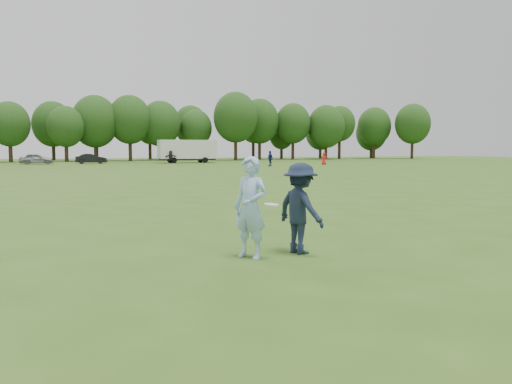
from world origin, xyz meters
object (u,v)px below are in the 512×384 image
defender (300,208)px  field_cone (280,164)px  player_far_d (171,157)px  car_f (91,159)px  cargo_trailer (187,150)px  car_e (37,159)px  player_far_c (324,159)px  thrower (251,207)px  player_far_b (270,158)px

defender → field_cone: size_ratio=5.71×
defender → player_far_d: size_ratio=0.98×
defender → car_f: (-0.16, 60.72, -0.20)m
field_cone → cargo_trailer: (-7.39, 15.01, 1.63)m
car_e → field_cone: bearing=-118.4°
defender → field_cone: (20.06, 45.24, -0.71)m
car_f → field_cone: car_f is taller
player_far_c → field_cone: player_far_c is taller
thrower → cargo_trailer: 61.81m
car_e → cargo_trailer: bearing=-90.2°
car_e → thrower: bearing=-172.6°
thrower → player_far_b: 47.43m
car_e → car_f: size_ratio=1.02×
player_far_c → cargo_trailer: size_ratio=0.17×
player_far_b → player_far_d: size_ratio=1.01×
field_cone → car_e: bearing=149.5°
thrower → player_far_c: 52.96m
player_far_d → field_cone: player_far_d is taller
player_far_c → car_f: (-26.28, 15.27, -0.10)m
player_far_b → player_far_d: player_far_b is taller
car_e → defender: bearing=-171.6°
player_far_c → car_f: bearing=-10.7°
car_e → car_f: car_e is taller
player_far_b → player_far_d: bearing=-159.2°
thrower → car_f: (0.85, 60.75, -0.26)m
player_far_c → car_f: 30.39m
player_far_d → car_f: 10.36m
car_f → field_cone: bearing=-127.0°
cargo_trailer → player_far_c: bearing=-47.7°
player_far_b → car_e: 30.41m
player_far_d → car_f: (-10.18, 1.90, -0.21)m
player_far_d → cargo_trailer: size_ratio=0.19×
player_far_d → player_far_c: bearing=-30.2°
car_f → cargo_trailer: cargo_trailer is taller
defender → cargo_trailer: cargo_trailer is taller
thrower → car_e: 61.31m
defender → player_far_d: player_far_d is taller
player_far_b → field_cone: bearing=125.5°
thrower → field_cone: bearing=120.6°
player_far_d → field_cone: bearing=-44.0°
field_cone → cargo_trailer: size_ratio=0.03×
cargo_trailer → player_far_b: bearing=-72.3°
thrower → player_far_b: size_ratio=1.05×
player_far_b → cargo_trailer: 17.69m
player_far_b → car_e: (-24.80, 17.60, -0.19)m
thrower → car_e: (-5.74, 61.04, -0.23)m
car_e → field_cone: car_e is taller
thrower → defender: (1.02, 0.03, -0.06)m
car_f → player_far_b: bearing=-133.1°
defender → car_e: (-6.76, 61.01, -0.16)m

